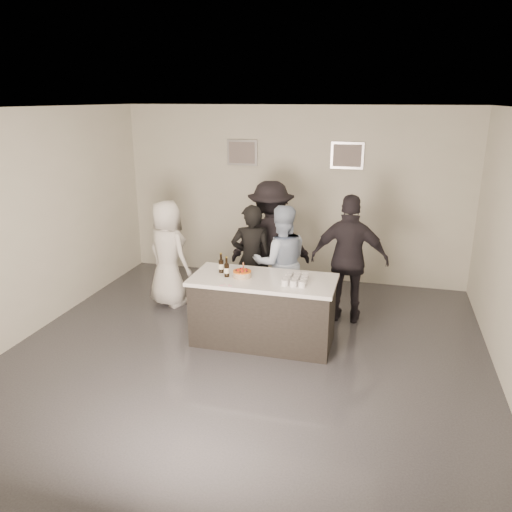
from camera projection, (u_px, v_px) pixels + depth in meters
name	position (u px, v px, depth m)	size (l,w,h in m)	color
floor	(246.00, 353.00, 6.35)	(6.00, 6.00, 0.00)	#3D3D42
ceiling	(244.00, 108.00, 5.44)	(6.00, 6.00, 0.00)	white
wall_back	(293.00, 195.00, 8.65)	(6.00, 0.04, 3.00)	silver
wall_front	(113.00, 366.00, 3.13)	(6.00, 0.04, 3.00)	silver
wall_left	(28.00, 224.00, 6.62)	(0.04, 6.00, 3.00)	silver
picture_left	(242.00, 153.00, 8.63)	(0.54, 0.04, 0.44)	#B2B2B7
picture_right	(347.00, 155.00, 8.19)	(0.54, 0.04, 0.44)	#B2B2B7
bar_counter	(263.00, 310.00, 6.53)	(1.86, 0.86, 0.90)	white
cake	(242.00, 274.00, 6.42)	(0.24, 0.24, 0.07)	orange
beer_bottle_a	(221.00, 263.00, 6.56)	(0.07, 0.07, 0.26)	black
beer_bottle_b	(227.00, 267.00, 6.41)	(0.07, 0.07, 0.26)	black
tumbler_cluster	(296.00, 279.00, 6.24)	(0.30, 0.40, 0.08)	orange
candles	(227.00, 285.00, 6.16)	(0.24, 0.08, 0.01)	pink
person_main_black	(252.00, 259.00, 7.36)	(0.60, 0.40, 1.65)	black
person_main_blue	(281.00, 262.00, 7.18)	(0.82, 0.64, 1.68)	#AABFDE
person_guest_left	(168.00, 254.00, 7.65)	(0.81, 0.52, 1.65)	white
person_guest_right	(349.00, 260.00, 7.03)	(1.09, 0.45, 1.85)	black
person_guest_back	(270.00, 242.00, 7.81)	(1.23, 0.71, 1.91)	black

